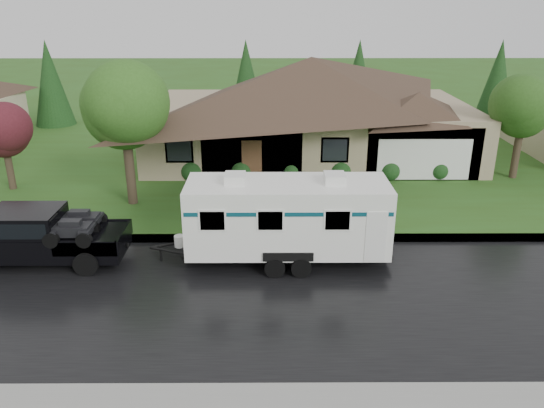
# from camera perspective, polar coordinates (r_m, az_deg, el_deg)

# --- Properties ---
(ground) EXTENTS (140.00, 140.00, 0.00)m
(ground) POSITION_cam_1_polar(r_m,az_deg,el_deg) (18.68, 0.84, -6.80)
(ground) COLOR #2E531A
(ground) RESTS_ON ground
(road) EXTENTS (140.00, 8.00, 0.01)m
(road) POSITION_cam_1_polar(r_m,az_deg,el_deg) (16.94, 0.97, -9.97)
(road) COLOR black
(road) RESTS_ON ground
(curb) EXTENTS (140.00, 0.50, 0.15)m
(curb) POSITION_cam_1_polar(r_m,az_deg,el_deg) (20.66, 0.73, -3.68)
(curb) COLOR gray
(curb) RESTS_ON ground
(lawn) EXTENTS (140.00, 26.00, 0.15)m
(lawn) POSITION_cam_1_polar(r_m,az_deg,el_deg) (32.67, 0.35, 5.78)
(lawn) COLOR #2E531A
(lawn) RESTS_ON ground
(house_main) EXTENTS (19.44, 10.80, 6.90)m
(house_main) POSITION_cam_1_polar(r_m,az_deg,el_deg) (30.88, 4.73, 11.49)
(house_main) COLOR #9B8B69
(house_main) RESTS_ON lawn
(tree_left_green) EXTENTS (3.75, 3.75, 6.21)m
(tree_left_green) POSITION_cam_1_polar(r_m,az_deg,el_deg) (23.63, -15.67, 9.91)
(tree_left_green) COLOR #382B1E
(tree_left_green) RESTS_ON lawn
(tree_red) EXTENTS (2.55, 2.55, 4.23)m
(tree_red) POSITION_cam_1_polar(r_m,az_deg,el_deg) (27.96, -27.01, 7.15)
(tree_red) COLOR #382B1E
(tree_red) RESTS_ON lawn
(tree_right_green) EXTENTS (3.10, 3.10, 5.14)m
(tree_right_green) POSITION_cam_1_polar(r_m,az_deg,el_deg) (29.30, 25.48, 9.24)
(tree_right_green) COLOR #382B1E
(tree_right_green) RESTS_ON lawn
(shrub_row) EXTENTS (13.60, 1.00, 1.00)m
(shrub_row) POSITION_cam_1_polar(r_m,az_deg,el_deg) (27.14, 4.71, 3.73)
(shrub_row) COLOR #143814
(shrub_row) RESTS_ON lawn
(pickup_truck) EXTENTS (5.93, 2.25, 1.98)m
(pickup_truck) POSITION_cam_1_polar(r_m,az_deg,el_deg) (20.35, -24.03, -3.02)
(pickup_truck) COLOR black
(pickup_truck) RESTS_ON ground
(travel_trailer) EXTENTS (7.32, 2.57, 3.28)m
(travel_trailer) POSITION_cam_1_polar(r_m,az_deg,el_deg) (18.37, 1.66, -1.31)
(travel_trailer) COLOR white
(travel_trailer) RESTS_ON ground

